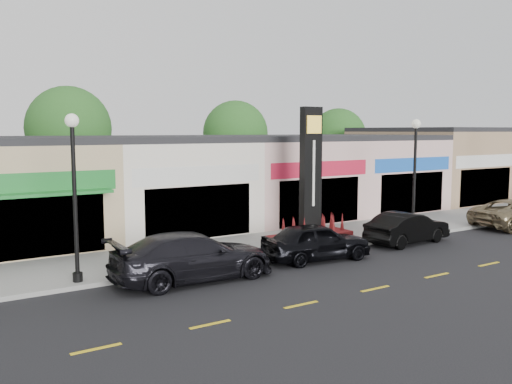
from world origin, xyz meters
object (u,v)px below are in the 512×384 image
lamp_west_near (74,181)px  pylon_sign (310,192)px  car_black_sedan (316,241)px  car_dark_sedan (193,256)px  lamp_east_near (415,164)px  car_black_conv (407,228)px

lamp_west_near → pylon_sign: bearing=8.8°
lamp_west_near → car_black_sedan: 9.37m
pylon_sign → car_dark_sedan: pylon_sign is taller
lamp_west_near → car_black_sedan: bearing=-9.1°
lamp_east_near → car_black_conv: lamp_east_near is taller
lamp_east_near → car_dark_sedan: (-12.50, -1.40, -2.65)m
lamp_west_near → car_dark_sedan: 4.61m
pylon_sign → car_dark_sedan: bearing=-157.5°
lamp_east_near → lamp_west_near: bearing=180.0°
pylon_sign → lamp_west_near: bearing=-171.2°
pylon_sign → car_black_sedan: size_ratio=1.36×
lamp_east_near → car_black_sedan: lamp_east_near is taller
car_black_sedan → car_black_conv: size_ratio=1.01×
lamp_west_near → lamp_east_near: same height
car_black_sedan → lamp_west_near: bearing=87.5°
lamp_east_near → pylon_sign: pylon_sign is taller
lamp_west_near → lamp_east_near: size_ratio=1.00×
lamp_west_near → lamp_east_near: bearing=0.0°
lamp_west_near → car_black_conv: bearing=-4.6°
lamp_east_near → car_dark_sedan: size_ratio=0.96×
lamp_west_near → car_black_sedan: (8.85, -1.42, -2.73)m
lamp_east_near → car_black_sedan: 7.78m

